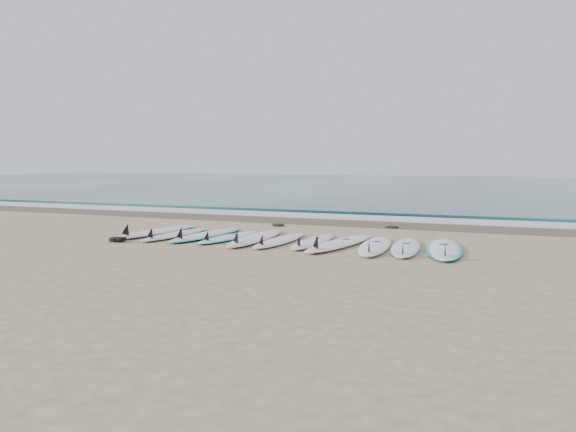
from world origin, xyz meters
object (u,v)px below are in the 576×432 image
at_px(surfboard_0, 156,231).
at_px(surfboard_10, 444,249).
at_px(leash_coil, 118,239).
at_px(surfboard_5, 279,240).

relative_size(surfboard_0, surfboard_10, 1.03).
relative_size(surfboard_10, leash_coil, 6.12).
bearing_deg(surfboard_10, surfboard_5, 174.73).
distance_m(surfboard_10, leash_coil, 6.59).
bearing_deg(leash_coil, surfboard_5, 19.87).
height_order(surfboard_0, surfboard_5, surfboard_0).
height_order(surfboard_5, leash_coil, surfboard_5).
bearing_deg(surfboard_0, surfboard_5, -1.00).
distance_m(surfboard_0, surfboard_5, 3.21).
bearing_deg(surfboard_5, surfboard_0, 175.44).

